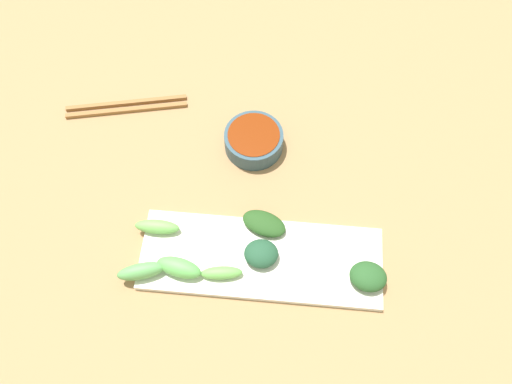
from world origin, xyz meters
The scene contains 11 objects.
tabletop centered at (0.00, 0.00, 0.01)m, with size 2.10×2.10×0.02m, color #A1784F.
sauce_bowl centered at (-0.11, -0.03, 0.04)m, with size 0.11×0.11×0.04m.
serving_plate centered at (0.11, 0.00, 0.03)m, with size 0.14×0.40×0.01m, color silver.
broccoli_stalk_0 centered at (0.08, -0.18, 0.04)m, with size 0.02×0.08×0.02m, color #6EB153.
broccoli_stalk_1 centered at (0.15, -0.06, 0.04)m, with size 0.02×0.07×0.02m, color #67B050.
broccoli_leafy_2 centered at (0.06, 0.00, 0.04)m, with size 0.04×0.08×0.02m, color #264C1E.
broccoli_leafy_3 centered at (0.14, 0.17, 0.05)m, with size 0.05×0.06×0.03m, color #265225.
broccoli_stalk_4 centered at (0.15, -0.13, 0.05)m, with size 0.03×0.07×0.03m, color #5EB355.
broccoli_stalk_5 centered at (0.16, -0.19, 0.05)m, with size 0.03×0.08×0.03m, color #5DA457.
broccoli_leafy_6 centered at (0.11, 0.00, 0.05)m, with size 0.05×0.06×0.03m, color #224C32.
chopsticks centered at (-0.17, -0.28, 0.02)m, with size 0.07×0.23×0.01m.
Camera 1 is at (0.43, 0.02, 0.86)m, focal length 37.85 mm.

